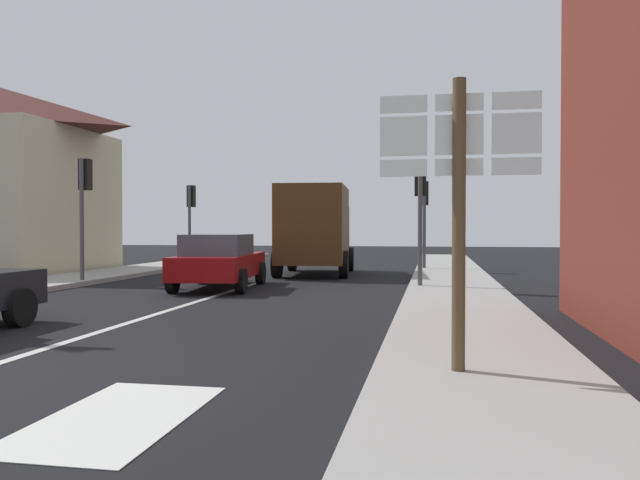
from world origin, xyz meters
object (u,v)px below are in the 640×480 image
delivery_truck (315,228)px  traffic_light_near_right (420,195)px  traffic_light_far_right (424,205)px  sedan_far (219,260)px  route_sign_post (459,193)px  traffic_light_near_left (84,192)px  traffic_light_far_left (191,207)px

delivery_truck → traffic_light_near_right: size_ratio=1.52×
delivery_truck → traffic_light_far_right: size_ratio=1.51×
sedan_far → route_sign_post: (5.96, -9.37, 1.24)m
sedan_far → delivery_truck: (1.62, 5.38, 0.89)m
delivery_truck → traffic_light_near_left: bearing=-140.4°
delivery_truck → traffic_light_near_right: (3.73, -4.82, 0.85)m
delivery_truck → traffic_light_far_right: (3.73, 2.45, 0.87)m
delivery_truck → traffic_light_far_left: bearing=151.6°
traffic_light_near_left → traffic_light_far_right: bearing=37.3°
sedan_far → traffic_light_far_left: bearing=116.5°
route_sign_post → traffic_light_far_right: traffic_light_far_right is taller
sedan_far → delivery_truck: delivery_truck is taller
sedan_far → traffic_light_far_right: bearing=55.6°
delivery_truck → traffic_light_near_left: size_ratio=1.41×
delivery_truck → traffic_light_far_right: 4.55m
delivery_truck → traffic_light_near_left: traffic_light_near_left is taller
sedan_far → traffic_light_near_right: bearing=6.0°
sedan_far → route_sign_post: size_ratio=1.36×
route_sign_post → traffic_light_near_right: traffic_light_near_right is taller
traffic_light_far_left → traffic_light_far_right: bearing=-4.3°
traffic_light_far_left → traffic_light_near_right: bearing=-39.7°
sedan_far → delivery_truck: bearing=73.2°
traffic_light_far_right → route_sign_post: bearing=-88.0°
sedan_far → traffic_light_far_right: (5.35, 7.83, 1.76)m
delivery_truck → route_sign_post: (4.34, -14.75, 0.35)m
traffic_light_far_right → traffic_light_near_left: size_ratio=0.93×
sedan_far → traffic_light_near_right: size_ratio=1.29×
traffic_light_near_right → traffic_light_near_left: 9.62m
traffic_light_far_left → traffic_light_far_right: size_ratio=1.00×
traffic_light_far_right → traffic_light_far_left: bearing=175.7°
sedan_far → route_sign_post: 11.18m
delivery_truck → route_sign_post: size_ratio=1.61×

